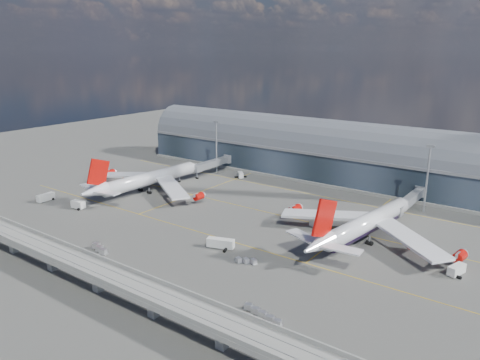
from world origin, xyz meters
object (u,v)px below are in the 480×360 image
Objects in this scene: service_truck_4 at (317,222)px; airliner_right at (365,225)px; service_truck_0 at (46,197)px; floodlight_mast_left at (216,145)px; service_truck_3 at (457,270)px; service_truck_2 at (221,243)px; airliner_left at (147,179)px; cargo_train_0 at (100,249)px; floodlight_mast_right at (427,177)px; cargo_train_2 at (246,261)px; service_truck_5 at (241,175)px; service_truck_1 at (78,205)px; cargo_train_1 at (262,315)px.

airliner_right is at bearing 7.48° from service_truck_4.
floodlight_mast_left is at bearing 67.11° from service_truck_0.
floodlight_mast_left is 0.40× the size of airliner_right.
floodlight_mast_left is 4.07× the size of service_truck_3.
floodlight_mast_left is 131.03m from service_truck_3.
service_truck_2 reaches higher than service_truck_4.
airliner_left is at bearing 46.96° from service_truck_2.
floodlight_mast_left is 92.99m from service_truck_2.
service_truck_4 is (101.04, 39.74, -0.02)m from service_truck_0.
service_truck_2 is 37.71m from service_truck_4.
cargo_train_0 is at bearing -135.46° from service_truck_3.
floodlight_mast_right is at bearing -53.19° from cargo_train_0.
cargo_train_0 reaches higher than cargo_train_2.
airliner_right is 11.85× the size of service_truck_5.
cargo_train_0 is at bearing -129.82° from airliner_right.
service_truck_1 is 67.21m from service_truck_2.
cargo_train_0 is at bearing -21.11° from service_truck_0.
airliner_left is at bearing -169.57° from airliner_right.
airliner_right is at bearing -12.31° from cargo_train_1.
cargo_train_2 is (74.75, -32.06, -4.80)m from airliner_left.
cargo_train_0 is (-61.40, -55.81, -4.33)m from airliner_right.
service_truck_2 is 1.40× the size of service_truck_3.
cargo_train_0 is at bearing -72.03° from floodlight_mast_left.
cargo_train_0 is (39.12, -20.36, -0.66)m from service_truck_1.
service_truck_1 is (-100.52, -35.44, -3.67)m from airliner_right.
airliner_right is at bearing -22.92° from floodlight_mast_left.
service_truck_2 is (58.75, -71.07, -12.03)m from floodlight_mast_left.
service_truck_1 is at bearing -152.66° from airliner_right.
service_truck_0 is at bearing 55.28° from cargo_train_0.
cargo_train_1 is (-31.04, -48.64, -0.68)m from service_truck_3.
service_truck_4 is 0.86× the size of cargo_train_2.
cargo_train_1 is (117.56, -19.54, -0.77)m from service_truck_0.
airliner_left is 62.09m from cargo_train_0.
floodlight_mast_left is 75.83m from service_truck_1.
service_truck_4 reaches higher than service_truck_5.
service_truck_3 is 1.17× the size of service_truck_5.
service_truck_2 is (-41.25, -71.07, -12.03)m from floodlight_mast_right.
service_truck_2 is 1.64× the size of service_truck_5.
floodlight_mast_left is at bearing 20.71° from service_truck_2.
service_truck_5 is (-58.37, 35.27, -0.18)m from service_truck_4.
cargo_train_2 is (55.59, -73.88, -0.59)m from service_truck_5.
service_truck_5 is 94.63m from cargo_train_0.
airliner_left is at bearing -160.31° from service_truck_4.
airliner_left reaches higher than service_truck_0.
service_truck_0 is 85.90m from service_truck_2.
cargo_train_2 is (40.54, 19.55, -0.16)m from cargo_train_0.
service_truck_2 is at bearing -102.56° from service_truck_5.
service_truck_1 reaches higher than cargo_train_1.
cargo_train_2 is (98.27, 1.13, -0.79)m from service_truck_0.
service_truck_4 reaches higher than service_truck_0.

